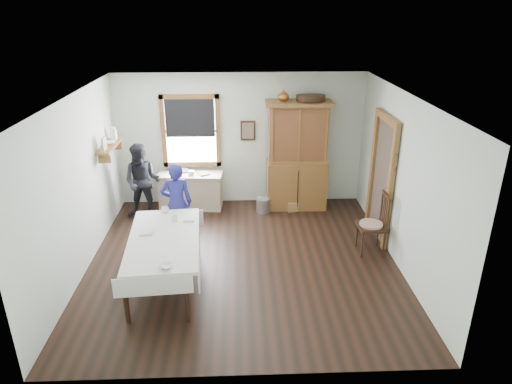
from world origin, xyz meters
TOP-DOWN VIEW (x-y plane):
  - room at (0.00, 0.00)m, footprint 5.01×5.01m
  - window at (-1.00, 2.46)m, footprint 1.18×0.07m
  - doorway at (2.46, 0.85)m, footprint 0.09×1.14m
  - wall_shelf at (-2.37, 1.54)m, footprint 0.24×1.00m
  - framed_picture at (0.15, 2.46)m, footprint 0.30×0.04m
  - rug_beater at (2.45, 0.30)m, footprint 0.01×0.27m
  - work_counter at (-1.04, 2.18)m, footprint 1.33×0.59m
  - china_hutch at (1.13, 2.15)m, footprint 1.30×0.64m
  - dining_table at (-1.15, -0.63)m, footprint 1.20×2.06m
  - spindle_chair at (2.16, 0.22)m, footprint 0.50×0.50m
  - pail at (0.44, 1.90)m, footprint 0.35×0.35m
  - wicker_basket at (1.08, 1.98)m, footprint 0.38×0.31m
  - woman_blue at (-1.13, 0.72)m, footprint 0.55×0.40m
  - figure_dark at (-1.91, 1.78)m, footprint 0.72×0.58m
  - table_cup_a at (-1.25, 0.24)m, footprint 0.16×0.16m
  - table_cup_b at (-1.05, -0.10)m, footprint 0.12×0.12m
  - table_bowl at (-1.01, -1.43)m, footprint 0.25×0.25m
  - counter_book at (-0.86, 2.12)m, footprint 0.25×0.28m
  - counter_bowl at (-1.16, 2.29)m, footprint 0.23×0.23m
  - shelf_bowl at (-2.37, 1.55)m, footprint 0.22×0.22m

SIDE VIEW (x-z plane):
  - wicker_basket at x=1.08m, z-range 0.00..0.20m
  - pail at x=0.44m, z-range 0.00..0.30m
  - work_counter at x=-1.04m, z-range 0.00..0.74m
  - dining_table at x=-1.15m, z-range 0.00..0.80m
  - spindle_chair at x=2.16m, z-range 0.00..1.07m
  - woman_blue at x=-1.13m, z-range 0.00..1.37m
  - figure_dark at x=-1.91m, z-range 0.00..1.38m
  - counter_book at x=-0.86m, z-range 0.74..0.77m
  - counter_bowl at x=-1.16m, z-range 0.74..0.80m
  - table_bowl at x=-1.01m, z-range 0.80..0.85m
  - table_cup_a at x=-1.25m, z-range 0.80..0.89m
  - table_cup_b at x=-1.05m, z-range 0.80..0.90m
  - china_hutch at x=1.13m, z-range 0.00..2.20m
  - doorway at x=2.46m, z-range 0.05..2.27m
  - room at x=0.00m, z-range 0.00..2.70m
  - framed_picture at x=0.15m, z-range 1.35..1.75m
  - wall_shelf at x=-2.37m, z-range 1.35..1.79m
  - shelf_bowl at x=-2.37m, z-range 1.57..1.62m
  - window at x=-1.00m, z-range 0.89..2.37m
  - rug_beater at x=2.45m, z-range 1.58..1.86m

